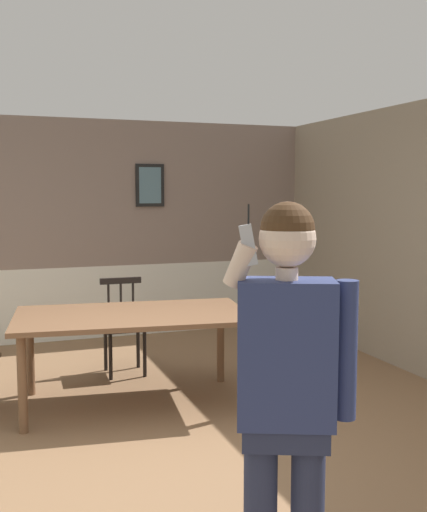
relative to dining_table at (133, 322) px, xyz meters
name	(u,v)px	position (x,y,z in m)	size (l,w,h in m)	color
ground_plane	(153,452)	(-0.09, -1.00, -0.70)	(7.76, 7.76, 0.00)	#846042
room_back_partition	(79,234)	(-0.09, 2.53, 0.58)	(5.86, 0.17, 2.65)	gray
dining_table	(133,322)	(0.00, 0.00, 0.00)	(2.04, 1.32, 0.78)	brown
chair_by_doorway	(124,326)	(0.11, 0.92, -0.23)	(0.43, 0.43, 0.93)	black
person_figure	(287,383)	(0.02, -2.79, 0.31)	(0.52, 0.35, 1.75)	#282E49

